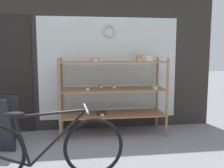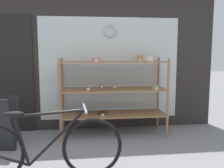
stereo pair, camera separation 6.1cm
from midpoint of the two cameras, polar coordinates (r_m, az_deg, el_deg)
name	(u,v)px [view 1 (the left image)]	position (r m, az deg, el deg)	size (l,w,h in m)	color
storefront_facade	(95,34)	(4.73, -4.19, 11.28)	(4.44, 0.13, 3.72)	#2D2826
display_case	(114,89)	(4.38, -0.01, -1.07)	(1.84, 0.59, 1.41)	#8E6642
bicycle	(44,149)	(3.02, -15.81, -14.13)	(1.82, 0.46, 0.84)	black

